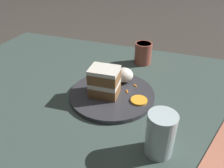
# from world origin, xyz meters

# --- Properties ---
(ground_plane) EXTENTS (6.00, 6.00, 0.00)m
(ground_plane) POSITION_xyz_m (0.00, 0.00, 0.00)
(ground_plane) COLOR #38332D
(ground_plane) RESTS_ON ground
(dining_table) EXTENTS (1.33, 0.99, 0.03)m
(dining_table) POSITION_xyz_m (0.00, 0.00, 0.01)
(dining_table) COLOR #384742
(dining_table) RESTS_ON ground
(plate) EXTENTS (0.29, 0.29, 0.01)m
(plate) POSITION_xyz_m (0.04, 0.06, 0.04)
(plate) COLOR #333338
(plate) RESTS_ON dining_table
(cake_slice) EXTENTS (0.10, 0.08, 0.10)m
(cake_slice) POSITION_xyz_m (0.02, 0.04, 0.09)
(cake_slice) COLOR brown
(cake_slice) RESTS_ON plate
(cream_dollop) EXTENTS (0.07, 0.06, 0.05)m
(cream_dollop) POSITION_xyz_m (0.06, 0.14, 0.07)
(cream_dollop) COLOR white
(cream_dollop) RESTS_ON plate
(orange_garnish) EXTENTS (0.05, 0.05, 0.01)m
(orange_garnish) POSITION_xyz_m (0.14, 0.04, 0.05)
(orange_garnish) COLOR orange
(orange_garnish) RESTS_ON plate
(carrot_shreds_scatter) EXTENTS (0.14, 0.07, 0.00)m
(carrot_shreds_scatter) POSITION_xyz_m (0.05, 0.11, 0.05)
(carrot_shreds_scatter) COLOR orange
(carrot_shreds_scatter) RESTS_ON plate
(drinking_glass) EXTENTS (0.07, 0.07, 0.12)m
(drinking_glass) POSITION_xyz_m (0.24, -0.13, 0.08)
(drinking_glass) COLOR silver
(drinking_glass) RESTS_ON dining_table
(coffee_mug) EXTENTS (0.07, 0.07, 0.09)m
(coffee_mug) POSITION_xyz_m (0.09, 0.34, 0.08)
(coffee_mug) COLOR #994C3D
(coffee_mug) RESTS_ON dining_table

